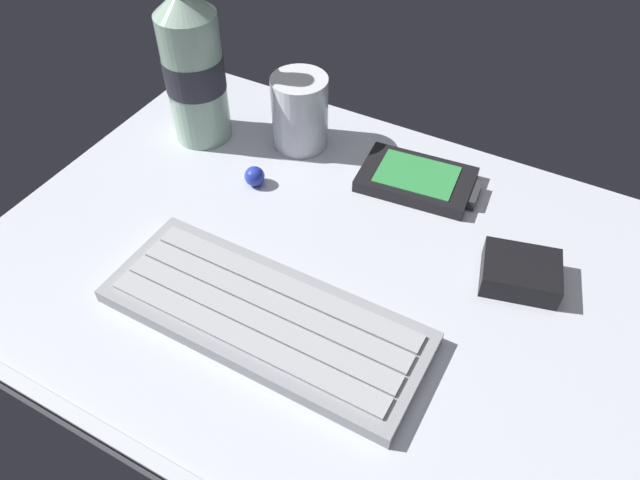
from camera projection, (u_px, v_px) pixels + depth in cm
name	position (u px, v px, depth cm)	size (l,w,h in cm)	color
ground_plane	(319.00, 270.00, 59.55)	(64.00, 48.00, 2.80)	silver
keyboard	(264.00, 316.00, 53.48)	(29.11, 11.29, 1.70)	#93969B
handheld_device	(418.00, 180.00, 66.25)	(13.29, 8.73, 1.50)	black
juice_cup	(300.00, 115.00, 69.21)	(6.40, 6.40, 8.50)	silver
water_bottle	(193.00, 66.00, 66.70)	(6.73, 6.73, 20.80)	#9EC1A8
charger_block	(520.00, 273.00, 56.42)	(7.00, 5.60, 2.40)	black
trackball_mouse	(255.00, 176.00, 66.07)	(2.20, 2.20, 2.20)	#2338B2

